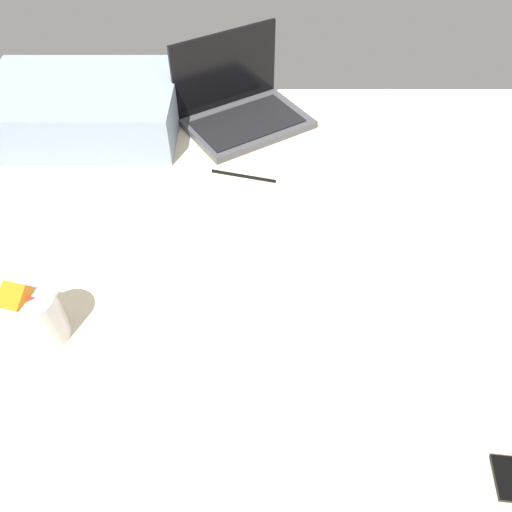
{
  "coord_description": "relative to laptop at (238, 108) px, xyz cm",
  "views": [
    {
      "loc": [
        2.49,
        -76.09,
        97.27
      ],
      "look_at": [
        2.83,
        -7.95,
        24.0
      ],
      "focal_mm": 34.86,
      "sensor_mm": 36.0,
      "label": 1
    }
  ],
  "objects": [
    {
      "name": "bed_mattress",
      "position": [
        1.95,
        -51.4,
        -13.41
      ],
      "size": [
        180.0,
        140.0,
        18.0
      ],
      "primitive_type": "cube",
      "color": "beige",
      "rests_on": "ground"
    },
    {
      "name": "charger_cable",
      "position": [
        1.26,
        -26.14,
        -4.11
      ],
      "size": [
        16.58,
        4.97,
        0.6
      ],
      "primitive_type": "cube",
      "rotation": [
        0.0,
        0.0,
        -0.26
      ],
      "color": "black",
      "rests_on": "bed_mattress"
    },
    {
      "name": "pillow",
      "position": [
        -43.56,
        -3.4,
        2.09
      ],
      "size": [
        52.0,
        36.0,
        13.0
      ],
      "primitive_type": "cube",
      "color": "#8C9EB7",
      "rests_on": "bed_mattress"
    },
    {
      "name": "laptop",
      "position": [
        0.0,
        0.0,
        0.0
      ],
      "size": [
        40.18,
        37.08,
        23.0
      ],
      "rotation": [
        0.0,
        0.0,
        0.56
      ],
      "color": "#4C4C51",
      "rests_on": "bed_mattress"
    },
    {
      "name": "snack_cup",
      "position": [
        -35.41,
        -74.17,
        1.4
      ],
      "size": [
        9.84,
        9.0,
        13.71
      ],
      "color": "silver",
      "rests_on": "bed_mattress"
    }
  ]
}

